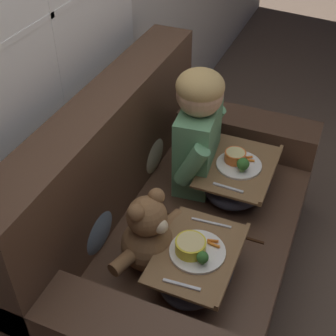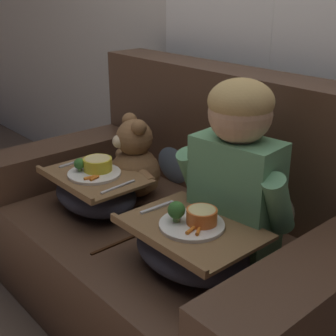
% 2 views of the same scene
% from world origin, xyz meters
% --- Properties ---
extents(ground_plane, '(14.00, 14.00, 0.00)m').
position_xyz_m(ground_plane, '(0.00, 0.00, 0.00)').
color(ground_plane, brown).
extents(wall_back_with_window, '(8.00, 0.08, 2.60)m').
position_xyz_m(wall_back_with_window, '(0.00, 0.61, 1.30)').
color(wall_back_with_window, beige).
rests_on(wall_back_with_window, ground_plane).
extents(couch, '(1.61, 0.99, 1.00)m').
position_xyz_m(couch, '(0.00, 0.08, 0.34)').
color(couch, '#4C3323').
rests_on(couch, ground_plane).
extents(throw_pillow_behind_child, '(0.32, 0.16, 0.33)m').
position_xyz_m(throw_pillow_behind_child, '(0.29, 0.32, 0.58)').
color(throw_pillow_behind_child, '#C1B293').
rests_on(throw_pillow_behind_child, couch).
extents(throw_pillow_behind_teddy, '(0.33, 0.16, 0.34)m').
position_xyz_m(throw_pillow_behind_teddy, '(-0.29, 0.32, 0.58)').
color(throw_pillow_behind_teddy, slate).
rests_on(throw_pillow_behind_teddy, couch).
extents(child_figure, '(0.45, 0.23, 0.62)m').
position_xyz_m(child_figure, '(0.29, 0.05, 0.77)').
color(child_figure, '#66A370').
rests_on(child_figure, couch).
extents(teddy_bear, '(0.40, 0.29, 0.37)m').
position_xyz_m(teddy_bear, '(-0.29, 0.04, 0.59)').
color(teddy_bear, brown).
rests_on(teddy_bear, couch).
extents(lap_tray_child, '(0.45, 0.34, 0.24)m').
position_xyz_m(lap_tray_child, '(0.29, -0.17, 0.52)').
color(lap_tray_child, '#2D2D38').
rests_on(lap_tray_child, child_figure).
extents(lap_tray_teddy, '(0.43, 0.31, 0.23)m').
position_xyz_m(lap_tray_teddy, '(-0.29, -0.17, 0.52)').
color(lap_tray_teddy, '#2D2D38').
rests_on(lap_tray_teddy, teddy_bear).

